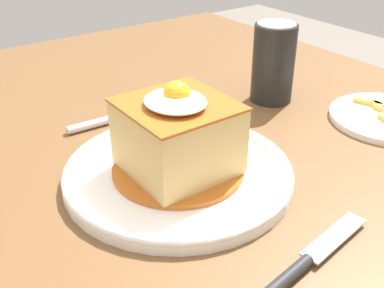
# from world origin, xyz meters

# --- Properties ---
(dining_table) EXTENTS (1.16, 0.97, 0.75)m
(dining_table) POSITION_xyz_m (0.00, 0.00, 0.64)
(dining_table) COLOR brown
(dining_table) RESTS_ON ground_plane
(main_plate) EXTENTS (0.27, 0.27, 0.02)m
(main_plate) POSITION_xyz_m (0.05, -0.04, 0.76)
(main_plate) COLOR white
(main_plate) RESTS_ON dining_table
(sandwich_meal) EXTENTS (0.16, 0.16, 0.11)m
(sandwich_meal) POSITION_xyz_m (0.05, -0.04, 0.81)
(sandwich_meal) COLOR #B75B1E
(sandwich_meal) RESTS_ON main_plate
(fork) EXTENTS (0.02, 0.14, 0.01)m
(fork) POSITION_xyz_m (-0.13, -0.05, 0.76)
(fork) COLOR silver
(fork) RESTS_ON dining_table
(knife) EXTENTS (0.04, 0.17, 0.01)m
(knife) POSITION_xyz_m (0.24, -0.04, 0.76)
(knife) COLOR #262628
(knife) RESTS_ON dining_table
(soda_can) EXTENTS (0.07, 0.07, 0.12)m
(soda_can) POSITION_xyz_m (-0.06, 0.21, 0.81)
(soda_can) COLOR black
(soda_can) RESTS_ON dining_table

